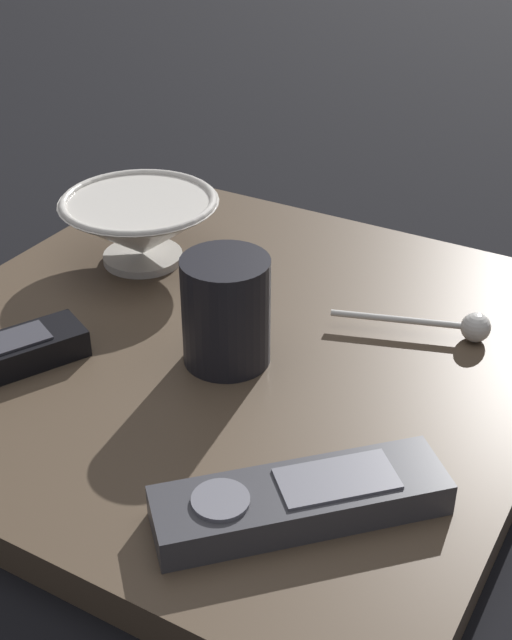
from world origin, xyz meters
name	(u,v)px	position (x,y,z in m)	size (l,w,h in m)	color
ground_plane	(230,368)	(0.00, 0.00, 0.00)	(6.00, 6.00, 0.00)	black
table	(230,353)	(0.00, 0.00, 0.02)	(0.55, 0.55, 0.03)	#4C3D2D
cereal_bowl	(141,226)	(-0.08, -0.15, 0.07)	(0.16, 0.16, 0.07)	beige
coffee_mug	(226,311)	(0.03, 0.01, 0.08)	(0.07, 0.07, 0.09)	black
teaspoon	(461,326)	(-0.10, 0.18, 0.04)	(0.06, 0.13, 0.03)	silver
tv_remote_far	(300,500)	(0.16, 0.15, 0.04)	(0.18, 0.18, 0.03)	#38383D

